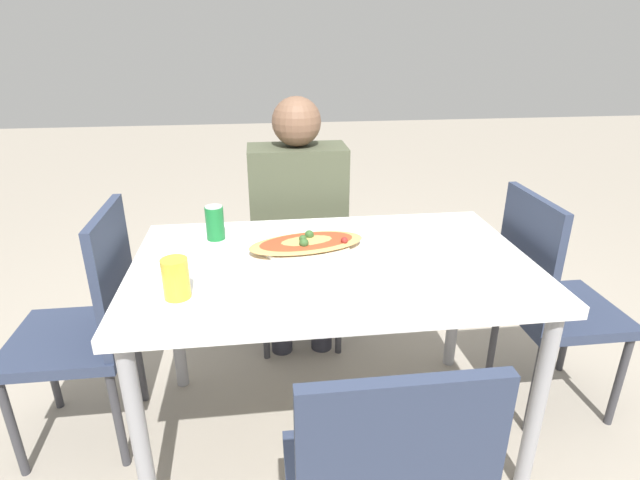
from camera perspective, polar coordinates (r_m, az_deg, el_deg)
ground_plane at (r=2.07m, az=1.22°, el=-20.66°), size 14.00×14.00×0.00m
dining_table at (r=1.69m, az=1.40°, el=-4.39°), size 1.32×0.80×0.72m
chair_far_seated at (r=2.41m, az=-2.65°, el=0.05°), size 0.40×0.40×0.89m
chair_side_left at (r=1.93m, az=-24.98°, el=-8.39°), size 0.40×0.40×0.89m
chair_side_right at (r=2.10m, az=24.62°, el=-5.76°), size 0.40×0.40×0.89m
person_seated at (r=2.24m, az=-2.50°, el=3.60°), size 0.43×0.25×1.18m
pizza_main at (r=1.73m, az=-1.51°, el=-0.49°), size 0.43×0.30×0.06m
soda_can at (r=1.84m, az=-11.92°, el=1.95°), size 0.07×0.07×0.12m
drink_glass at (r=1.46m, az=-16.15°, el=-4.25°), size 0.08×0.08×0.12m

